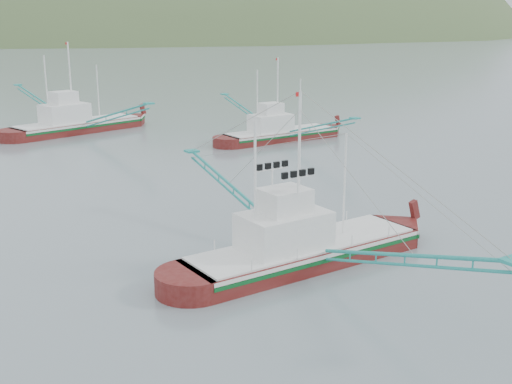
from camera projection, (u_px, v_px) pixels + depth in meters
ground at (320, 279)px, 32.57m from camera, size 1200.00×1200.00×0.00m
main_boat at (301, 239)px, 34.12m from camera, size 13.75×24.76×10.02m
bg_boat_right at (279, 129)px, 69.31m from camera, size 13.06×23.59×9.54m
bg_boat_far at (76, 115)px, 74.20m from camera, size 15.70×27.04×11.13m
headland_right at (222, 36)px, 507.10m from camera, size 684.00×432.00×306.00m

